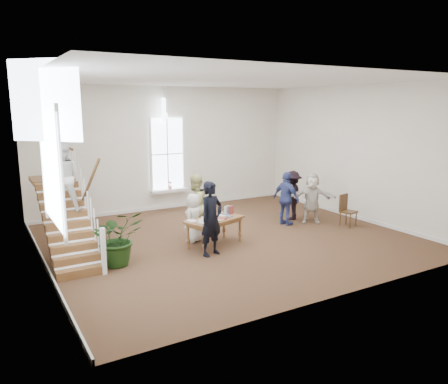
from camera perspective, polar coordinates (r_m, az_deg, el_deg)
ground at (r=12.80m, az=0.57°, el=-6.08°), size 10.00×10.00×0.00m
room_shell at (r=16.51m, az=-7.19°, el=-0.77°), size 10.49×10.00×10.00m
staircase at (r=11.63m, az=-20.16°, el=-0.30°), size 1.10×4.10×2.92m
library_table at (r=11.99m, az=-1.29°, el=-3.87°), size 1.80×1.28×0.83m
police_officer at (r=11.17m, az=-1.66°, el=-3.51°), size 0.81×0.65×1.93m
elderly_woman at (r=12.36m, az=-3.99°, el=-3.38°), size 0.81×0.75×1.39m
person_yellow at (r=12.87m, az=-3.78°, el=-1.74°), size 1.13×1.07×1.85m
woman_cluster_a at (r=14.18m, az=8.14°, el=-0.86°), size 0.63×1.08×1.73m
woman_cluster_b at (r=14.89m, az=8.90°, el=-0.43°), size 1.23×1.16×1.67m
woman_cluster_c at (r=14.60m, az=11.41°, el=-0.77°), size 1.55×1.27×1.66m
floor_plant at (r=10.87m, az=-13.75°, el=-5.83°), size 1.24×1.08×1.36m
side_chair at (r=14.52m, az=15.68°, el=-2.07°), size 0.54×0.54×1.02m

